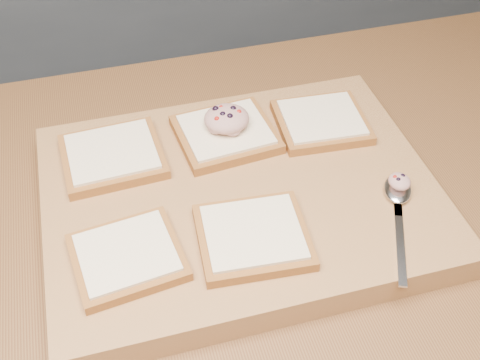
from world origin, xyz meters
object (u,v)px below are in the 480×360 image
object	(u,v)px
cutting_board	(240,197)
tuna_salad_dollop	(227,118)
bread_far_center	(226,134)
spoon	(398,197)

from	to	relation	value
cutting_board	tuna_salad_dollop	world-z (taller)	tuna_salad_dollop
bread_far_center	cutting_board	bearing A→B (deg)	-93.76
tuna_salad_dollop	spoon	bearing A→B (deg)	-44.81
cutting_board	tuna_salad_dollop	distance (m)	0.11
cutting_board	spoon	bearing A→B (deg)	-22.07
bread_far_center	spoon	world-z (taller)	bread_far_center
cutting_board	tuna_salad_dollop	size ratio (longest dim) A/B	7.98
tuna_salad_dollop	spoon	size ratio (longest dim) A/B	0.37
cutting_board	bread_far_center	world-z (taller)	bread_far_center
bread_far_center	tuna_salad_dollop	bearing A→B (deg)	51.91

